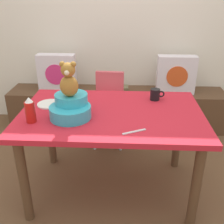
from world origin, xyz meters
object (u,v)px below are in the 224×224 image
at_px(highchair, 108,100).
at_px(coffee_mug, 155,94).
at_px(dining_table, 111,123).
at_px(pillow_floral_right, 176,75).
at_px(dinner_plate_near, 50,104).
at_px(infant_seat_teal, 71,107).
at_px(pillow_floral_left, 57,73).
at_px(teddy_bear, 69,80).
at_px(book_stack, 120,89).
at_px(ketchup_bottle, 30,110).

xyz_separation_m(highchair, coffee_mug, (0.43, -0.51, 0.27)).
xyz_separation_m(dining_table, coffee_mug, (0.35, 0.26, 0.15)).
relative_size(pillow_floral_right, dinner_plate_near, 2.20).
xyz_separation_m(infant_seat_teal, dinner_plate_near, (-0.21, 0.20, -0.07)).
height_order(pillow_floral_left, teddy_bear, teddy_bear).
distance_m(pillow_floral_left, highchair, 0.78).
relative_size(book_stack, coffee_mug, 1.67).
xyz_separation_m(pillow_floral_left, dining_table, (0.71, -1.19, -0.04)).
relative_size(book_stack, dining_table, 0.14).
distance_m(dining_table, infant_seat_teal, 0.35).
xyz_separation_m(teddy_bear, ketchup_bottle, (-0.26, -0.10, -0.19)).
height_order(highchair, teddy_bear, teddy_bear).
xyz_separation_m(dining_table, infant_seat_teal, (-0.29, -0.10, 0.17)).
bearing_deg(dining_table, infant_seat_teal, -161.00).
xyz_separation_m(pillow_floral_left, dinner_plate_near, (0.21, -1.08, 0.07)).
bearing_deg(pillow_floral_right, teddy_bear, -127.22).
bearing_deg(book_stack, dinner_plate_near, -116.13).
distance_m(pillow_floral_left, dinner_plate_near, 1.10).
xyz_separation_m(pillow_floral_left, coffee_mug, (1.06, -0.93, 0.11)).
distance_m(pillow_floral_left, dining_table, 1.38).
bearing_deg(teddy_bear, book_stack, 75.93).
distance_m(book_stack, dinner_plate_near, 1.25).
bearing_deg(infant_seat_teal, book_stack, 75.93).
bearing_deg(teddy_bear, dinner_plate_near, 136.29).
height_order(ketchup_bottle, coffee_mug, ketchup_bottle).
height_order(book_stack, infant_seat_teal, infant_seat_teal).
height_order(coffee_mug, dinner_plate_near, coffee_mug).
bearing_deg(infant_seat_teal, ketchup_bottle, -159.11).
bearing_deg(book_stack, coffee_mug, -71.56).
distance_m(book_stack, highchair, 0.45).
height_order(pillow_floral_right, coffee_mug, pillow_floral_right).
xyz_separation_m(pillow_floral_right, dining_table, (-0.69, -1.19, -0.04)).
height_order(pillow_floral_left, book_stack, pillow_floral_left).
bearing_deg(dining_table, teddy_bear, -160.91).
bearing_deg(highchair, infant_seat_teal, -103.92).
height_order(pillow_floral_left, highchair, pillow_floral_left).
xyz_separation_m(pillow_floral_left, pillow_floral_right, (1.40, 0.00, 0.00)).
height_order(highchair, dinner_plate_near, highchair).
bearing_deg(dinner_plate_near, pillow_floral_right, 42.27).
xyz_separation_m(book_stack, highchair, (-0.11, -0.44, 0.03)).
distance_m(book_stack, dining_table, 1.22).
bearing_deg(dining_table, ketchup_bottle, -160.10).
bearing_deg(pillow_floral_left, book_stack, 1.60).
relative_size(coffee_mug, dinner_plate_near, 0.60).
relative_size(teddy_bear, dinner_plate_near, 1.25).
xyz_separation_m(dining_table, dinner_plate_near, (-0.50, 0.10, 0.10)).
bearing_deg(teddy_bear, pillow_floral_left, 108.13).
distance_m(book_stack, coffee_mug, 1.04).
bearing_deg(coffee_mug, pillow_floral_left, 138.92).
xyz_separation_m(ketchup_bottle, coffee_mug, (0.91, 0.46, -0.04)).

